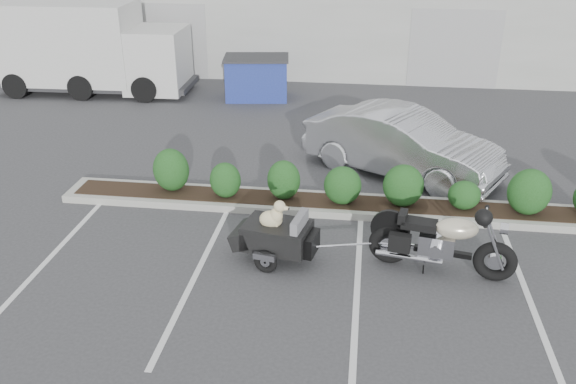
# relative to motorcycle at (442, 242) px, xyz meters

# --- Properties ---
(ground) EXTENTS (90.00, 90.00, 0.00)m
(ground) POSITION_rel_motorcycle_xyz_m (-2.55, -0.05, -0.56)
(ground) COLOR #38383A
(ground) RESTS_ON ground
(planter_kerb) EXTENTS (12.00, 1.00, 0.15)m
(planter_kerb) POSITION_rel_motorcycle_xyz_m (-1.55, 2.15, -0.49)
(planter_kerb) COLOR #9E9E93
(planter_kerb) RESTS_ON ground
(building) EXTENTS (26.00, 10.00, 4.00)m
(building) POSITION_rel_motorcycle_xyz_m (-2.55, 16.95, 1.44)
(building) COLOR #9EA099
(building) RESTS_ON ground
(motorcycle) EXTENTS (2.44, 1.02, 1.41)m
(motorcycle) POSITION_rel_motorcycle_xyz_m (0.00, 0.00, 0.00)
(motorcycle) COLOR black
(motorcycle) RESTS_ON ground
(pet_trailer) EXTENTS (1.98, 1.13, 1.17)m
(pet_trailer) POSITION_rel_motorcycle_xyz_m (-2.78, 0.03, -0.07)
(pet_trailer) COLOR black
(pet_trailer) RESTS_ON ground
(sedan) EXTENTS (4.70, 3.58, 1.48)m
(sedan) POSITION_rel_motorcycle_xyz_m (-0.51, 4.15, 0.18)
(sedan) COLOR silver
(sedan) RESTS_ON ground
(dumpster) EXTENTS (2.20, 1.65, 1.34)m
(dumpster) POSITION_rel_motorcycle_xyz_m (-4.88, 9.78, 0.11)
(dumpster) COLOR navy
(dumpster) RESTS_ON ground
(delivery_truck) EXTENTS (6.38, 2.39, 2.89)m
(delivery_truck) POSITION_rel_motorcycle_xyz_m (-10.27, 9.82, 0.83)
(delivery_truck) COLOR beige
(delivery_truck) RESTS_ON ground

